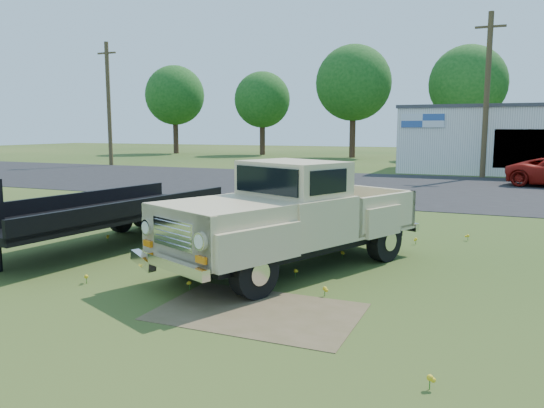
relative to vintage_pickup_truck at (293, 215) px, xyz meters
The scene contains 13 objects.
ground 1.57m from the vintage_pickup_truck, 158.76° to the left, with size 140.00×140.00×0.00m, color #254014.
asphalt_lot 15.50m from the vintage_pickup_truck, 94.02° to the left, with size 90.00×14.00×0.02m, color black.
dirt_patch_a 2.82m from the vintage_pickup_truck, 80.81° to the right, with size 3.00×2.00×0.01m, color brown.
dirt_patch_b 5.10m from the vintage_pickup_truck, 128.18° to the left, with size 2.20×1.60×0.01m, color brown.
commercial_building 27.87m from the vintage_pickup_truck, 79.83° to the left, with size 14.20×8.20×4.15m.
utility_pole_west 32.37m from the vintage_pickup_truck, 135.83° to the left, with size 1.60×0.30×9.00m.
utility_pole_mid 22.89m from the vintage_pickup_truck, 82.59° to the left, with size 1.60×0.30×9.00m.
treeline_a 50.07m from the vintage_pickup_truck, 125.73° to the left, with size 6.40×6.40×9.52m.
treeline_b 45.84m from the vintage_pickup_truck, 114.74° to the left, with size 5.76×5.76×8.57m.
treeline_c 41.36m from the vintage_pickup_truck, 102.82° to the left, with size 7.04×7.04×10.47m.
treeline_d 41.31m from the vintage_pickup_truck, 88.72° to the left, with size 6.72×6.72×10.00m.
vintage_pickup_truck is the anchor object (origin of this frame).
flatbed_trailer 4.76m from the vintage_pickup_truck, behind, with size 2.26×6.77×1.85m, color black, non-canonical shape.
Camera 1 is at (4.69, -9.98, 2.74)m, focal length 35.00 mm.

